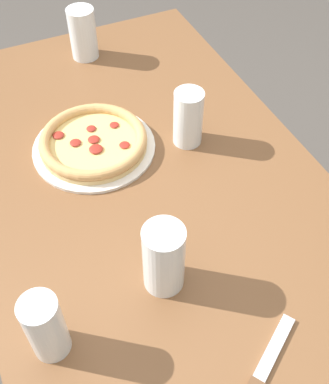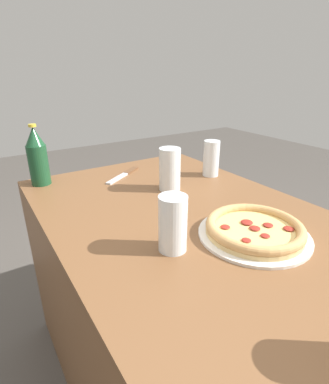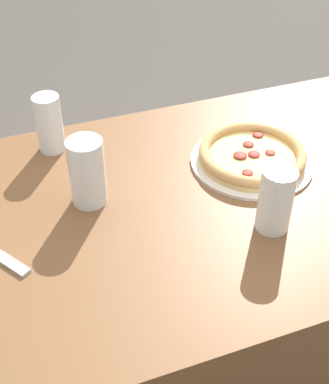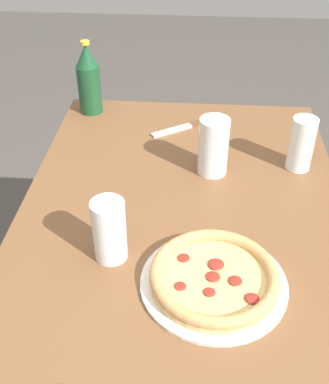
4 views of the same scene
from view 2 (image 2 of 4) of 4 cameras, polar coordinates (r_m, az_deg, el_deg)
name	(u,v)px [view 2 (image 2 of 4)]	position (r m, az deg, el deg)	size (l,w,h in m)	color
table	(195,320)	(1.09, 5.85, -23.03)	(1.30, 0.78, 0.74)	brown
pizza_margherita	(254,230)	(0.82, 16.73, -6.89)	(0.29, 0.29, 0.04)	silver
glass_orange_juice	(170,172)	(1.07, 1.01, 3.90)	(0.08, 0.08, 0.15)	white
glass_iced_tea	(173,227)	(0.71, 1.58, -6.62)	(0.07, 0.07, 0.14)	white
glass_cola	(211,160)	(1.23, 8.87, 5.97)	(0.06, 0.06, 0.14)	white
beer_bottle	(37,157)	(1.21, -23.06, 6.19)	(0.07, 0.07, 0.23)	#194728
knife	(124,174)	(1.25, -7.66, 3.35)	(0.14, 0.19, 0.01)	brown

